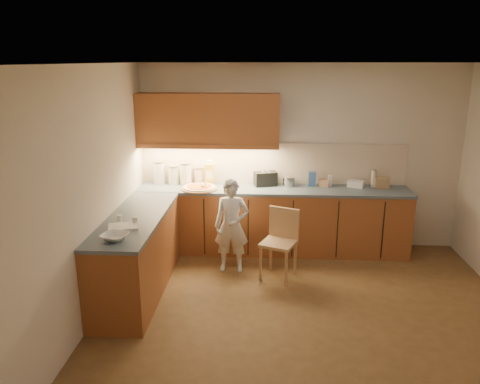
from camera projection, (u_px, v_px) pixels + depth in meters
The scene contains 24 objects.
room at pixel (314, 160), 4.61m from camera, with size 4.54×4.50×2.62m.
l_counter at pixel (231, 230), 6.19m from camera, with size 3.77×2.62×0.92m.
backsplash at pixel (273, 163), 6.67m from camera, with size 3.75×0.02×0.58m, color beige.
upper_cabinets at pixel (208, 119), 6.39m from camera, with size 1.95×0.36×0.73m.
pizza_on_board at pixel (199, 188), 6.41m from camera, with size 0.50×0.50×0.20m.
child at pixel (232, 226), 5.93m from camera, with size 0.44×0.29×1.21m, color white.
wooden_chair at pixel (281, 238), 5.80m from camera, with size 0.51×0.51×0.87m.
mixing_bowl at pixel (115, 237), 4.61m from camera, with size 0.26×0.26×0.06m, color white.
canister_a at pixel (159, 172), 6.66m from camera, with size 0.17×0.17×0.33m.
canister_b at pixel (174, 175), 6.65m from camera, with size 0.16×0.16×0.27m.
canister_c at pixel (186, 173), 6.62m from camera, with size 0.17×0.17×0.32m.
canister_d at pixel (199, 175), 6.68m from camera, with size 0.15×0.15×0.24m.
oil_jug at pixel (210, 174), 6.61m from camera, with size 0.13×0.10×0.36m.
toaster at pixel (265, 179), 6.58m from camera, with size 0.35×0.26×0.20m.
steel_pot at pixel (289, 181), 6.57m from camera, with size 0.18×0.18×0.14m.
blue_box at pixel (312, 179), 6.57m from camera, with size 0.10×0.07×0.20m, color #305190.
card_box_a at pixel (324, 183), 6.57m from camera, with size 0.14×0.10×0.10m, color tan.
white_bottle at pixel (330, 181), 6.54m from camera, with size 0.05×0.05×0.16m, color silver.
flat_pack at pixel (356, 184), 6.53m from camera, with size 0.22×0.15×0.09m, color silver.
tall_jar at pixel (374, 178), 6.50m from camera, with size 0.08×0.08×0.25m.
card_box_b at pixel (382, 183), 6.48m from camera, with size 0.18×0.14×0.14m, color tan.
dough_cloth at pixel (123, 227), 4.95m from camera, with size 0.31×0.24×0.02m, color white.
spice_jar_a at pixel (120, 219), 5.12m from camera, with size 0.06×0.06×0.08m, color white.
spice_jar_b at pixel (135, 221), 5.05m from camera, with size 0.06×0.06×0.08m, color silver.
Camera 1 is at (-0.47, -4.56, 2.63)m, focal length 35.00 mm.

